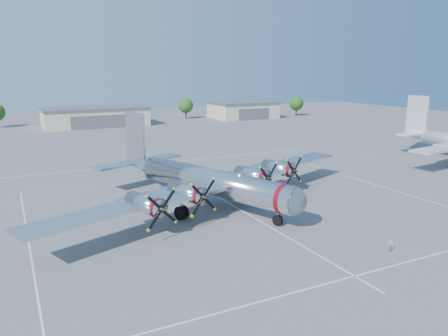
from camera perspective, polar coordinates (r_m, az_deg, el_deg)
name	(u,v)px	position (r m, az deg, el deg)	size (l,w,h in m)	color
ground	(225,201)	(52.80, 0.19, -4.36)	(260.00, 260.00, 0.00)	#555558
parking_lines	(232,205)	(51.32, 1.08, -4.86)	(60.00, 50.08, 0.01)	silver
hangar_center	(95,116)	(129.68, -16.47, 6.49)	(28.60, 14.60, 5.40)	beige
hangar_east	(243,110)	(145.98, 2.52, 7.62)	(20.60, 14.60, 5.40)	beige
tree_east	(186,106)	(143.59, -5.01, 8.11)	(4.80, 4.80, 6.64)	#382619
tree_far_east	(296,103)	(154.95, 9.44, 8.31)	(4.80, 4.80, 6.64)	#382619
main_bomber_b29	(204,204)	(51.65, -2.57, -4.76)	(45.13, 30.87, 9.98)	silver
info_placard	(391,244)	(41.02, 20.93, -9.27)	(0.53, 0.15, 1.01)	black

